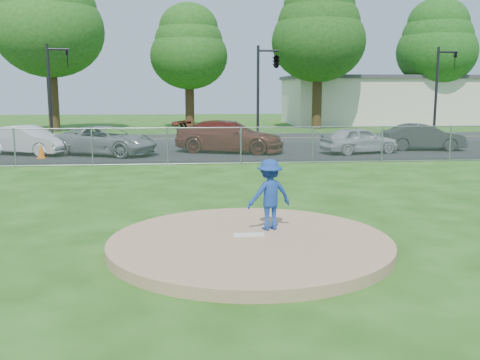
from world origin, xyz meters
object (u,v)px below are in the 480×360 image
object	(u,v)px
tree_left	(48,16)
parked_car_charcoal	(423,137)
traffic_signal_center	(274,63)
tree_center	(189,46)
pitcher	(270,195)
parked_car_gray	(106,141)
commercial_building	(377,100)
tree_right	(319,30)
parked_car_darkred	(229,136)
traffic_cone	(41,151)
tree_far_right	(437,42)
parked_car_white	(28,140)
parked_car_pearl	(359,140)
traffic_signal_left	(53,84)
traffic_signal_right	(440,84)

from	to	relation	value
tree_left	parked_car_charcoal	size ratio (longest dim) A/B	3.12
traffic_signal_center	tree_center	bearing A→B (deg)	112.49
pitcher	parked_car_gray	xyz separation A→B (m)	(-5.45, 14.95, -0.23)
commercial_building	tree_center	bearing A→B (deg)	-166.76
tree_right	parked_car_darkred	xyz separation A→B (m)	(-8.15, -15.82, -6.87)
tree_center	traffic_cone	xyz separation A→B (m)	(-6.69, -19.41, -6.14)
tree_far_right	parked_car_gray	xyz separation A→B (m)	(-24.98, -19.39, -6.38)
parked_car_darkred	parked_car_white	bearing A→B (deg)	110.52
parked_car_darkred	parked_car_gray	bearing A→B (deg)	115.85
parked_car_pearl	commercial_building	bearing A→B (deg)	-35.15
commercial_building	tree_far_right	world-z (taller)	tree_far_right
tree_center	parked_car_pearl	world-z (taller)	tree_center
traffic_cone	parked_car_pearl	bearing A→B (deg)	2.23
tree_right	parked_car_pearl	distance (m)	18.34
traffic_signal_left	traffic_cone	xyz separation A→B (m)	(1.08, -7.41, -3.03)
traffic_signal_center	parked_car_white	world-z (taller)	traffic_signal_center
traffic_signal_center	traffic_cone	xyz separation A→B (m)	(-11.66, -7.41, -4.28)
tree_right	tree_far_right	size ratio (longest dim) A/B	1.08
pitcher	parked_car_pearl	world-z (taller)	pitcher
traffic_signal_center	parked_car_darkred	size ratio (longest dim) A/B	1.05
tree_far_right	parked_car_pearl	distance (m)	24.55
traffic_signal_left	traffic_signal_right	xyz separation A→B (m)	(23.00, 0.00, 0.00)
tree_left	parked_car_darkred	bearing A→B (deg)	-51.35
tree_left	parked_car_white	size ratio (longest dim) A/B	3.04
traffic_cone	parked_car_pearl	world-z (taller)	parked_car_pearl
traffic_signal_right	parked_car_darkred	bearing A→B (deg)	-156.50
traffic_signal_center	parked_car_pearl	xyz separation A→B (m)	(3.07, -6.84, -3.96)
commercial_building	parked_car_gray	xyz separation A→B (m)	(-20.98, -22.39, -1.48)
tree_center	parked_car_pearl	bearing A→B (deg)	-66.89
traffic_signal_left	traffic_cone	distance (m)	8.08
commercial_building	tree_right	xyz separation A→B (m)	(-7.00, -6.00, 5.49)
parked_car_white	parked_car_charcoal	world-z (taller)	parked_car_white
tree_right	traffic_signal_center	size ratio (longest dim) A/B	2.08
parked_car_charcoal	parked_car_white	bearing A→B (deg)	97.94
parked_car_darkred	tree_right	bearing A→B (deg)	-6.99
commercial_building	parked_car_charcoal	distance (m)	22.41
tree_center	tree_left	bearing A→B (deg)	-163.30
tree_center	parked_car_gray	distance (m)	19.68
tree_far_right	parked_car_gray	world-z (taller)	tree_far_right
traffic_signal_left	pitcher	bearing A→B (deg)	-66.60
tree_center	tree_right	xyz separation A→B (m)	(10.00, -2.00, 1.18)
tree_right	traffic_signal_left	size ratio (longest dim) A/B	2.08
tree_right	tree_center	bearing A→B (deg)	168.69
tree_center	pitcher	distance (m)	33.83
traffic_signal_left	traffic_signal_right	size ratio (longest dim) A/B	1.00
pitcher	parked_car_pearl	size ratio (longest dim) A/B	0.38
tree_far_right	parked_car_charcoal	distance (m)	21.85
tree_left	traffic_cone	distance (m)	18.51
tree_left	parked_car_gray	bearing A→B (deg)	-68.62
parked_car_gray	traffic_signal_right	bearing A→B (deg)	-47.10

